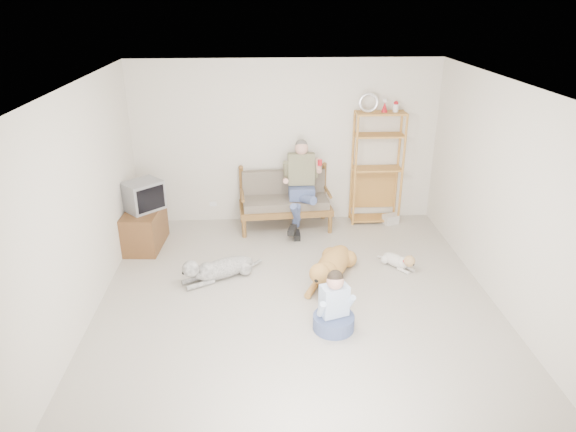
{
  "coord_description": "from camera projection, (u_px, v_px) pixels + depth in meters",
  "views": [
    {
      "loc": [
        -0.43,
        -5.47,
        3.6
      ],
      "look_at": [
        -0.06,
        1.0,
        0.79
      ],
      "focal_mm": 32.0,
      "sensor_mm": 36.0,
      "label": 1
    }
  ],
  "objects": [
    {
      "name": "terrier",
      "position": [
        400.0,
        261.0,
        7.31
      ],
      "size": [
        0.46,
        0.57,
        0.25
      ],
      "rotation": [
        0.0,
        0.0,
        0.62
      ],
      "color": "silver",
      "rests_on": "ground"
    },
    {
      "name": "shaggy_dog",
      "position": [
        217.0,
        269.0,
        7.0
      ],
      "size": [
        1.13,
        0.72,
        0.38
      ],
      "rotation": [
        0.0,
        0.0,
        -1.07
      ],
      "color": "silver",
      "rests_on": "ground"
    },
    {
      "name": "etagere",
      "position": [
        377.0,
        167.0,
        8.49
      ],
      "size": [
        0.84,
        0.37,
        2.19
      ],
      "color": "#BF7B3C",
      "rests_on": "ground"
    },
    {
      "name": "man",
      "position": [
        301.0,
        192.0,
        8.23
      ],
      "size": [
        0.57,
        0.81,
        1.31
      ],
      "color": "#4F6092",
      "rests_on": "loveseat"
    },
    {
      "name": "wall_right",
      "position": [
        509.0,
        202.0,
        6.05
      ],
      "size": [
        0.0,
        5.5,
        5.5
      ],
      "primitive_type": "plane",
      "rotation": [
        1.57,
        0.0,
        -1.57
      ],
      "color": "beige",
      "rests_on": "ground"
    },
    {
      "name": "crt_tv",
      "position": [
        143.0,
        196.0,
        7.7
      ],
      "size": [
        0.67,
        0.67,
        0.44
      ],
      "rotation": [
        0.0,
        0.0,
        -0.82
      ],
      "color": "slate",
      "rests_on": "tv_stand"
    },
    {
      "name": "ceiling",
      "position": [
        299.0,
        87.0,
        5.39
      ],
      "size": [
        5.5,
        5.5,
        0.0
      ],
      "primitive_type": "plane",
      "rotation": [
        3.14,
        0.0,
        0.0
      ],
      "color": "white",
      "rests_on": "ground"
    },
    {
      "name": "wall_back",
      "position": [
        286.0,
        143.0,
        8.44
      ],
      "size": [
        5.0,
        0.0,
        5.0
      ],
      "primitive_type": "plane",
      "rotation": [
        1.57,
        0.0,
        0.0
      ],
      "color": "beige",
      "rests_on": "ground"
    },
    {
      "name": "book_stack",
      "position": [
        391.0,
        219.0,
        8.74
      ],
      "size": [
        0.28,
        0.24,
        0.15
      ],
      "primitive_type": "cube",
      "rotation": [
        0.0,
        0.0,
        0.33
      ],
      "color": "white",
      "rests_on": "ground"
    },
    {
      "name": "wall_outlet",
      "position": [
        213.0,
        204.0,
        8.78
      ],
      "size": [
        0.12,
        0.02,
        0.08
      ],
      "primitive_type": "cube",
      "color": "white",
      "rests_on": "ground"
    },
    {
      "name": "wall_front",
      "position": [
        329.0,
        363.0,
        3.4
      ],
      "size": [
        5.0,
        0.0,
        5.0
      ],
      "primitive_type": "plane",
      "rotation": [
        -1.57,
        0.0,
        0.0
      ],
      "color": "beige",
      "rests_on": "ground"
    },
    {
      "name": "child",
      "position": [
        334.0,
        308.0,
        5.91
      ],
      "size": [
        0.48,
        0.48,
        0.77
      ],
      "rotation": [
        0.0,
        0.0,
        0.32
      ],
      "color": "#4F6092",
      "rests_on": "ground"
    },
    {
      "name": "loveseat",
      "position": [
        285.0,
        199.0,
        8.49
      ],
      "size": [
        1.54,
        0.8,
        0.95
      ],
      "rotation": [
        0.0,
        0.0,
        0.07
      ],
      "color": "brown",
      "rests_on": "ground"
    },
    {
      "name": "tv_stand",
      "position": [
        144.0,
        228.0,
        7.87
      ],
      "size": [
        0.57,
        0.93,
        0.6
      ],
      "rotation": [
        0.0,
        0.0,
        -0.07
      ],
      "color": "brown",
      "rests_on": "ground"
    },
    {
      "name": "golden_retriever",
      "position": [
        330.0,
        267.0,
        6.97
      ],
      "size": [
        0.8,
        1.44,
        0.47
      ],
      "rotation": [
        0.0,
        0.0,
        -0.44
      ],
      "color": "gold",
      "rests_on": "ground"
    },
    {
      "name": "wall_left",
      "position": [
        78.0,
        211.0,
        5.79
      ],
      "size": [
        0.0,
        5.5,
        5.5
      ],
      "primitive_type": "plane",
      "rotation": [
        1.57,
        0.0,
        1.57
      ],
      "color": "beige",
      "rests_on": "ground"
    },
    {
      "name": "floor",
      "position": [
        297.0,
        305.0,
        6.46
      ],
      "size": [
        5.5,
        5.5,
        0.0
      ],
      "primitive_type": "plane",
      "color": "beige",
      "rests_on": "ground"
    }
  ]
}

